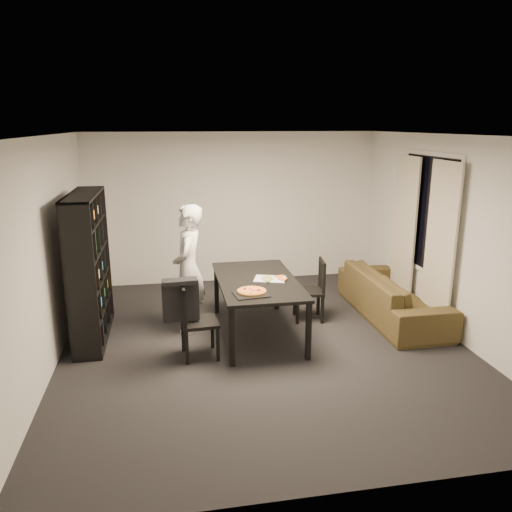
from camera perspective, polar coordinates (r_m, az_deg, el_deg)
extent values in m
cube|color=black|center=(6.51, 0.85, -9.89)|extent=(5.00, 5.50, 0.01)
cube|color=white|center=(5.91, 0.95, 13.64)|extent=(5.00, 5.50, 0.01)
cube|color=white|center=(8.74, -2.60, 5.48)|extent=(5.00, 0.01, 2.60)
cube|color=white|center=(3.56, 9.60, -9.05)|extent=(5.00, 0.01, 2.60)
cube|color=white|center=(6.12, -22.72, 0.21)|extent=(0.01, 5.50, 2.60)
cube|color=white|center=(7.00, 21.44, 2.07)|extent=(0.01, 5.50, 2.60)
cube|color=black|center=(7.46, 19.11, 4.59)|extent=(0.02, 1.40, 1.60)
cube|color=white|center=(7.46, 19.07, 4.59)|extent=(0.03, 1.52, 1.72)
cube|color=beige|center=(7.04, 20.29, 1.00)|extent=(0.03, 0.70, 2.25)
cube|color=beige|center=(7.93, 16.55, 2.80)|extent=(0.03, 0.70, 2.25)
cube|color=black|center=(6.72, -18.51, -1.26)|extent=(0.35, 1.50, 1.90)
cube|color=black|center=(6.53, 0.16, -2.87)|extent=(1.01, 1.82, 0.04)
cube|color=black|center=(5.80, -2.77, -9.24)|extent=(0.06, 0.06, 0.72)
cube|color=black|center=(5.98, 6.02, -8.57)|extent=(0.06, 0.06, 0.72)
cube|color=black|center=(7.39, -4.54, -3.84)|extent=(0.06, 0.06, 0.72)
cube|color=black|center=(7.53, 2.38, -3.45)|extent=(0.06, 0.06, 0.72)
cube|color=black|center=(6.04, -6.47, -7.53)|extent=(0.46, 0.46, 0.04)
cube|color=black|center=(5.93, -8.39, -5.46)|extent=(0.08, 0.43, 0.46)
cube|color=black|center=(5.86, -8.47, -3.55)|extent=(0.06, 0.41, 0.05)
cube|color=black|center=(5.99, -4.38, -10.04)|extent=(0.04, 0.04, 0.42)
cube|color=black|center=(6.32, -5.01, -8.68)|extent=(0.04, 0.04, 0.42)
cube|color=black|center=(5.94, -7.90, -10.37)|extent=(0.04, 0.04, 0.42)
cube|color=black|center=(6.27, -8.34, -8.97)|extent=(0.04, 0.04, 0.42)
cube|color=black|center=(7.15, 6.03, -4.04)|extent=(0.46, 0.46, 0.04)
cube|color=black|center=(7.11, 7.55, -2.19)|extent=(0.09, 0.41, 0.44)
cube|color=black|center=(7.05, 7.61, -0.64)|extent=(0.08, 0.39, 0.05)
cube|color=black|center=(7.37, 4.43, -5.24)|extent=(0.04, 0.04, 0.40)
cube|color=black|center=(7.04, 4.77, -6.22)|extent=(0.04, 0.04, 0.40)
cube|color=black|center=(7.41, 7.13, -5.17)|extent=(0.04, 0.04, 0.40)
cube|color=black|center=(7.09, 7.59, -6.14)|extent=(0.04, 0.04, 0.40)
cube|color=black|center=(5.91, -8.60, -5.24)|extent=(0.43, 0.12, 0.46)
cube|color=black|center=(5.83, -8.70, -2.90)|extent=(0.42, 0.21, 0.05)
imported|color=silver|center=(6.69, -7.72, -1.46)|extent=(0.52, 0.69, 1.72)
cube|color=black|center=(5.95, -0.56, -4.39)|extent=(0.44, 0.37, 0.01)
cylinder|color=#A87030|center=(6.00, -0.49, -4.05)|extent=(0.35, 0.35, 0.02)
cylinder|color=orange|center=(5.99, -0.49, -3.92)|extent=(0.31, 0.31, 0.01)
cube|color=white|center=(6.53, 1.60, -2.63)|extent=(0.47, 0.41, 0.01)
imported|color=#3E3719|center=(7.51, 15.32, -4.32)|extent=(0.87, 2.23, 0.65)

